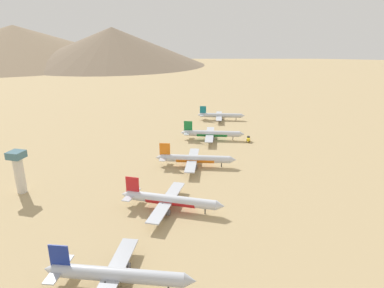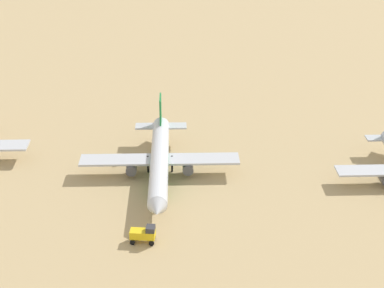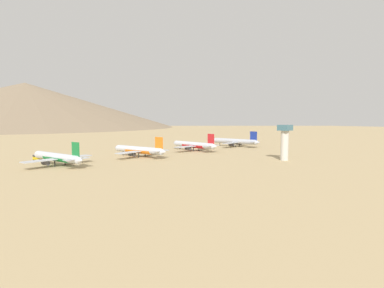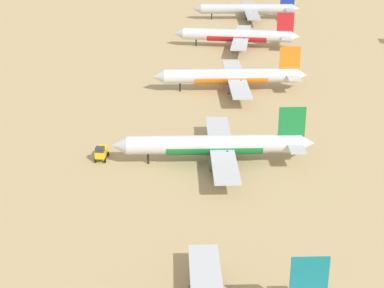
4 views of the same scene
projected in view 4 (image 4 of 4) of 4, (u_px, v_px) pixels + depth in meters
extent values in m
plane|color=tan|center=(237.00, 93.00, 201.98)|extent=(1800.00, 1800.00, 0.00)
cylinder|color=#B2B7C1|center=(247.00, 9.00, 299.06)|extent=(43.45, 10.14, 4.56)
cone|color=#B2B7C1|center=(197.00, 9.00, 299.01)|extent=(4.39, 4.93, 4.47)
cone|color=#B2B7C1|center=(296.00, 9.00, 299.10)|extent=(3.87, 4.51, 4.11)
cube|color=#A4A8B2|center=(289.00, 8.00, 298.91)|extent=(5.68, 14.78, 0.43)
cube|color=#A4A8B2|center=(250.00, 10.00, 299.38)|extent=(11.26, 41.25, 0.54)
cylinder|color=#4C4C54|center=(250.00, 17.00, 293.42)|extent=(5.36, 3.39, 2.76)
cylinder|color=#4C4C54|center=(247.00, 11.00, 306.64)|extent=(5.36, 3.39, 2.76)
cylinder|color=black|center=(212.00, 15.00, 300.12)|extent=(0.53, 0.53, 4.59)
cylinder|color=black|center=(253.00, 16.00, 297.29)|extent=(0.53, 0.53, 4.59)
cylinder|color=black|center=(252.00, 13.00, 303.02)|extent=(0.53, 0.53, 4.59)
cylinder|color=silver|center=(237.00, 35.00, 251.63)|extent=(42.74, 4.63, 4.51)
cone|color=silver|center=(179.00, 33.00, 254.30)|extent=(3.81, 4.43, 4.42)
cone|color=silver|center=(296.00, 37.00, 248.98)|extent=(3.33, 4.07, 4.06)
cube|color=red|center=(285.00, 23.00, 247.38)|extent=(6.53, 0.43, 8.31)
cube|color=#B6BBC5|center=(287.00, 36.00, 249.21)|extent=(3.84, 14.25, 0.43)
cube|color=#B6BBC5|center=(241.00, 37.00, 251.74)|extent=(6.05, 40.37, 0.53)
cylinder|color=#4C4C54|center=(238.00, 46.00, 246.01)|extent=(4.99, 2.74, 2.73)
cylinder|color=#4C4C54|center=(240.00, 37.00, 258.98)|extent=(4.99, 2.74, 2.73)
cylinder|color=black|center=(196.00, 41.00, 254.57)|extent=(0.52, 0.52, 4.53)
cylinder|color=black|center=(244.00, 44.00, 249.56)|extent=(0.52, 0.52, 4.53)
cylinder|color=black|center=(245.00, 40.00, 255.18)|extent=(0.52, 0.52, 4.53)
cylinder|color=red|center=(237.00, 36.00, 251.76)|extent=(23.52, 4.58, 4.52)
cylinder|color=silver|center=(231.00, 76.00, 202.09)|extent=(42.60, 11.28, 4.48)
cone|color=silver|center=(158.00, 77.00, 201.37)|extent=(4.43, 4.94, 4.39)
cone|color=silver|center=(302.00, 75.00, 202.80)|extent=(3.91, 4.51, 4.03)
cube|color=orange|center=(290.00, 59.00, 200.59)|extent=(6.46, 1.45, 8.25)
cube|color=#B6BBC5|center=(291.00, 74.00, 202.51)|extent=(6.01, 14.57, 0.42)
cube|color=#B6BBC5|center=(236.00, 78.00, 202.45)|extent=(12.29, 40.50, 0.53)
cylinder|color=#4C4C54|center=(235.00, 90.00, 196.58)|extent=(5.32, 3.48, 2.71)
cylinder|color=#4C4C54|center=(231.00, 77.00, 209.55)|extent=(5.32, 3.48, 2.71)
cylinder|color=black|center=(180.00, 85.00, 202.65)|extent=(0.52, 0.52, 4.50)
cylinder|color=black|center=(241.00, 87.00, 200.44)|extent=(0.52, 0.52, 4.50)
cylinder|color=black|center=(239.00, 81.00, 206.06)|extent=(0.52, 0.52, 4.50)
cylinder|color=orange|center=(231.00, 77.00, 202.22)|extent=(23.76, 8.20, 4.49)
cylinder|color=silver|center=(214.00, 144.00, 152.01)|extent=(41.98, 10.92, 4.41)
cone|color=silver|center=(119.00, 145.00, 151.39)|extent=(4.35, 4.85, 4.32)
cone|color=silver|center=(308.00, 143.00, 152.61)|extent=(3.83, 4.43, 3.97)
cube|color=#197A38|center=(292.00, 123.00, 150.45)|extent=(6.37, 1.40, 8.13)
cube|color=#B6BBC5|center=(294.00, 142.00, 152.34)|extent=(5.86, 14.35, 0.42)
cube|color=#B6BBC5|center=(221.00, 147.00, 152.36)|extent=(11.93, 39.91, 0.52)
cylinder|color=#4C4C54|center=(219.00, 166.00, 146.58)|extent=(5.24, 3.40, 2.67)
cylinder|color=#4C4C54|center=(216.00, 142.00, 159.36)|extent=(5.24, 3.40, 2.67)
cylinder|color=black|center=(148.00, 155.00, 152.63)|extent=(0.51, 0.51, 4.44)
cylinder|color=black|center=(227.00, 160.00, 150.37)|extent=(0.51, 0.51, 4.44)
cylinder|color=black|center=(225.00, 149.00, 155.91)|extent=(0.51, 0.51, 4.44)
cylinder|color=#197A38|center=(214.00, 146.00, 152.14)|extent=(23.40, 7.98, 4.42)
cube|color=#14727F|center=(309.00, 278.00, 95.15)|extent=(5.76, 1.30, 7.35)
cube|color=yellow|center=(102.00, 152.00, 155.14)|extent=(2.56, 5.31, 1.70)
cube|color=#333338|center=(100.00, 149.00, 153.03)|extent=(2.16, 1.90, 1.10)
cylinder|color=black|center=(105.00, 161.00, 153.80)|extent=(0.41, 1.12, 1.10)
cylinder|color=black|center=(96.00, 160.00, 153.97)|extent=(0.41, 1.12, 1.10)
cylinder|color=black|center=(108.00, 154.00, 157.42)|extent=(0.41, 1.12, 1.10)
cylinder|color=black|center=(99.00, 154.00, 157.58)|extent=(0.41, 1.12, 1.10)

